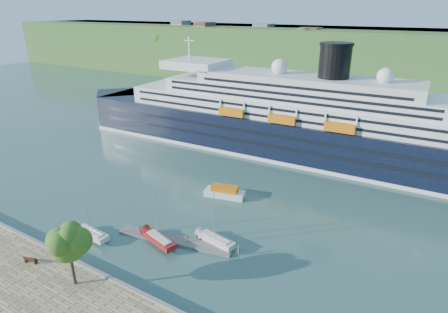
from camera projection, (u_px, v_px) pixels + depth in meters
ground at (94, 275)px, 48.53m from camera, size 400.00×400.00×0.00m
far_hillside at (361, 59)px, 159.17m from camera, size 400.00×50.00×24.00m
quay_coping at (92, 269)px, 47.94m from camera, size 220.00×0.50×0.30m
cruise_ship at (278, 98)px, 86.30m from camera, size 115.52×21.05×25.82m
park_bench at (31, 259)px, 49.21m from camera, size 1.91×1.24×1.14m
promenade_tree at (70, 252)px, 43.99m from camera, size 5.49×5.49×9.10m
floating_pontoon at (175, 240)px, 55.58m from camera, size 18.07×5.72×0.40m
sailboat_white_near at (89, 214)px, 54.68m from camera, size 6.68×2.16×8.52m
sailboat_red at (158, 220)px, 53.14m from camera, size 6.90×3.46×8.59m
sailboat_white_far at (216, 221)px, 53.19m from camera, size 6.61×2.67×8.30m
tender_launch at (225, 191)px, 68.45m from camera, size 7.82×4.15×2.06m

